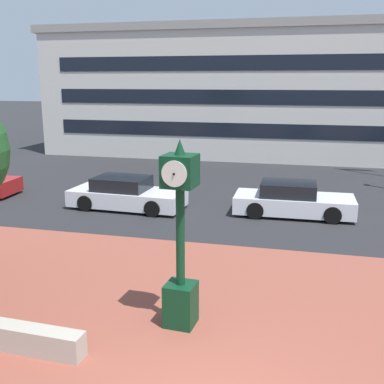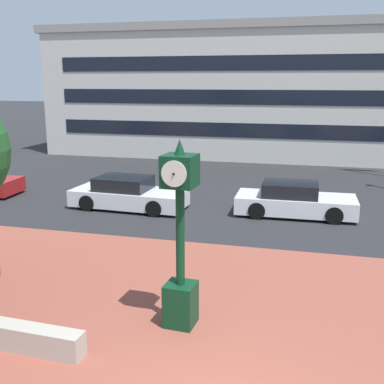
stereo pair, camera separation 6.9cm
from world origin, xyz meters
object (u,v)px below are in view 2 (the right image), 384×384
object	(u,v)px
car_street_distant	(128,194)
street_clock	(180,244)
car_street_mid	(294,201)
civic_building	(286,91)

from	to	relation	value
car_street_distant	street_clock	bearing A→B (deg)	31.13
car_street_distant	car_street_mid	bearing A→B (deg)	97.92
car_street_mid	civic_building	bearing A→B (deg)	-176.30
street_clock	car_street_distant	world-z (taller)	street_clock
car_street_mid	car_street_distant	bearing A→B (deg)	-85.88
car_street_distant	civic_building	size ratio (longest dim) A/B	0.14
car_street_distant	civic_building	distance (m)	19.50
civic_building	street_clock	bearing A→B (deg)	-90.93
car_street_mid	civic_building	xyz separation A→B (m)	(-1.51, 17.85, 3.74)
car_street_mid	car_street_distant	xyz separation A→B (m)	(-6.57, -0.60, 0.00)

